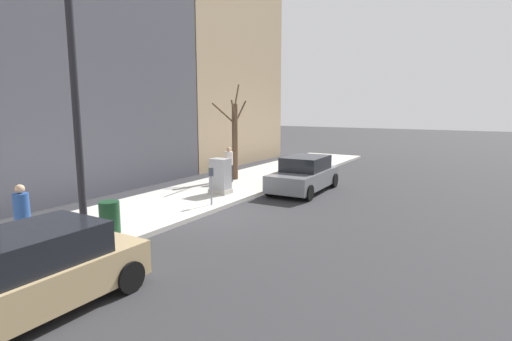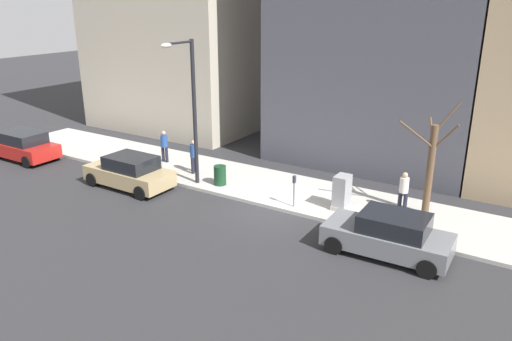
% 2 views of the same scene
% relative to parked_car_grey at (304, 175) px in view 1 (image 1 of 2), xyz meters
% --- Properties ---
extents(ground_plane, '(120.00, 120.00, 0.00)m').
position_rel_parked_car_grey_xyz_m(ground_plane, '(1.18, 5.29, -0.74)').
color(ground_plane, '#2B2B2D').
extents(sidewalk, '(4.00, 36.00, 0.15)m').
position_rel_parked_car_grey_xyz_m(sidewalk, '(3.18, 5.29, -0.66)').
color(sidewalk, '#B2AFA8').
rests_on(sidewalk, ground).
extents(parked_car_grey, '(2.03, 4.25, 1.52)m').
position_rel_parked_car_grey_xyz_m(parked_car_grey, '(0.00, 0.00, 0.00)').
color(parked_car_grey, slate).
rests_on(parked_car_grey, ground).
extents(parked_car_tan, '(1.94, 4.21, 1.52)m').
position_rel_parked_car_grey_xyz_m(parked_car_tan, '(-0.09, 12.11, 0.00)').
color(parked_car_tan, tan).
rests_on(parked_car_tan, ground).
extents(parking_meter, '(0.14, 0.10, 1.35)m').
position_rel_parked_car_grey_xyz_m(parking_meter, '(1.63, 4.50, 0.24)').
color(parking_meter, slate).
rests_on(parking_meter, sidewalk).
extents(utility_box, '(0.83, 0.61, 1.43)m').
position_rel_parked_car_grey_xyz_m(utility_box, '(2.48, 2.77, 0.11)').
color(utility_box, '#A8A399').
rests_on(utility_box, sidewalk).
extents(streetlamp, '(1.97, 0.32, 6.50)m').
position_rel_parked_car_grey_xyz_m(streetlamp, '(1.47, 9.64, 3.28)').
color(streetlamp, black).
rests_on(streetlamp, sidewalk).
extents(bare_tree, '(1.70, 2.09, 4.59)m').
position_rel_parked_car_grey_xyz_m(bare_tree, '(3.79, -0.27, 1.42)').
color(bare_tree, brown).
rests_on(bare_tree, sidewalk).
extents(trash_bin, '(0.56, 0.56, 0.90)m').
position_rel_parked_car_grey_xyz_m(trash_bin, '(2.08, 8.58, -0.14)').
color(trash_bin, '#14381E').
rests_on(trash_bin, sidewalk).
extents(pedestrian_near_meter, '(0.36, 0.39, 1.66)m').
position_rel_parked_car_grey_xyz_m(pedestrian_near_meter, '(3.55, 0.59, 0.35)').
color(pedestrian_near_meter, '#1E1E2D').
rests_on(pedestrian_near_meter, sidewalk).
extents(pedestrian_midblock, '(0.40, 0.36, 1.66)m').
position_rel_parked_car_grey_xyz_m(pedestrian_midblock, '(2.71, 10.60, 0.35)').
color(pedestrian_midblock, '#1E1E2D').
rests_on(pedestrian_midblock, sidewalk).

